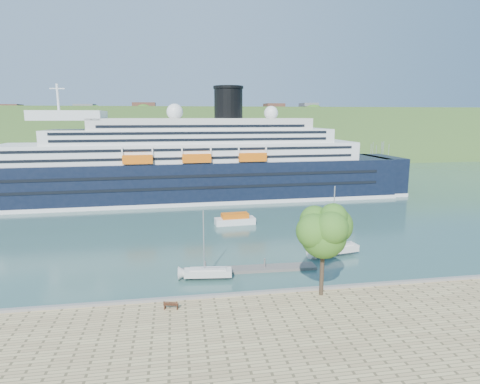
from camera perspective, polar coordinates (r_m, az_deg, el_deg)
name	(u,v)px	position (r m, az deg, el deg)	size (l,w,h in m)	color
ground	(255,302)	(45.65, 2.15, -15.33)	(400.00, 400.00, 0.00)	#325953
far_hillside	(192,134)	(185.54, -6.87, 8.13)	(400.00, 50.00, 24.00)	#375622
quay_coping	(255,293)	(44.98, 2.21, -14.12)	(220.00, 0.50, 0.30)	slate
cruise_ship	(176,144)	(97.55, -9.13, 6.80)	(121.52, 17.69, 27.29)	black
park_bench	(171,304)	(42.26, -9.77, -15.47)	(1.53, 0.63, 0.98)	#472514
promenade_tree	(323,246)	(43.75, 11.71, -7.59)	(6.60, 6.60, 10.93)	#2B6A1B
floating_pontoon	(250,269)	(53.88, 1.43, -10.90)	(17.65, 2.16, 0.39)	slate
sailboat_white_near	(208,247)	(49.96, -4.64, -7.79)	(6.52, 1.81, 8.43)	silver
sailboat_white_far	(336,223)	(59.55, 13.55, -4.29)	(7.65, 2.12, 9.88)	silver
tender_launch	(235,219)	(75.75, -0.73, -3.82)	(7.61, 2.60, 2.10)	orange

